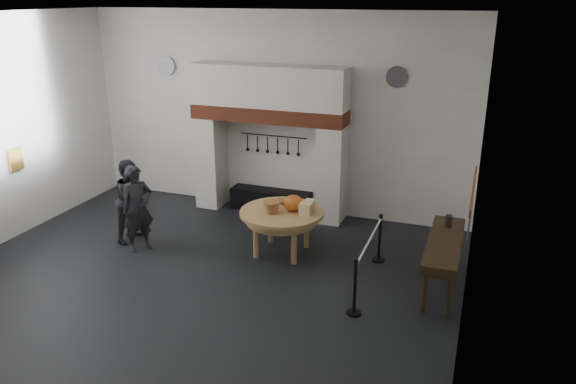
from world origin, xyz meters
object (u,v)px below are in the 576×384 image
(iron_range, at_px, (271,200))
(visitor_near, at_px, (137,209))
(work_table, at_px, (282,213))
(visitor_far, at_px, (132,200))
(side_table, at_px, (445,242))
(barrier_post_near, at_px, (355,289))
(barrier_post_far, at_px, (380,239))

(iron_range, relative_size, visitor_near, 1.10)
(work_table, distance_m, visitor_near, 2.81)
(work_table, distance_m, visitor_far, 3.12)
(side_table, bearing_deg, visitor_far, -179.78)
(barrier_post_near, xyz_separation_m, barrier_post_far, (0.00, 2.00, 0.00))
(visitor_near, bearing_deg, visitor_far, 78.59)
(barrier_post_near, bearing_deg, visitor_near, 168.75)
(visitor_far, distance_m, barrier_post_far, 5.02)
(visitor_near, relative_size, barrier_post_near, 1.92)
(visitor_near, xyz_separation_m, barrier_post_near, (4.55, -0.91, -0.41))
(barrier_post_far, bearing_deg, barrier_post_near, -90.00)
(visitor_far, bearing_deg, side_table, -83.39)
(visitor_near, height_order, side_table, visitor_near)
(work_table, bearing_deg, iron_range, 116.85)
(iron_range, bearing_deg, visitor_far, -130.28)
(visitor_near, bearing_deg, barrier_post_far, -42.89)
(iron_range, distance_m, visitor_far, 3.25)
(iron_range, relative_size, barrier_post_near, 2.11)
(iron_range, height_order, side_table, side_table)
(visitor_near, height_order, visitor_far, visitor_near)
(barrier_post_far, bearing_deg, visitor_near, -166.48)
(iron_range, distance_m, visitor_near, 3.35)
(side_table, relative_size, barrier_post_near, 2.44)
(work_table, relative_size, visitor_near, 0.94)
(barrier_post_near, bearing_deg, side_table, 47.61)
(barrier_post_far, bearing_deg, iron_range, 148.85)
(visitor_far, relative_size, barrier_post_far, 1.89)
(visitor_far, relative_size, barrier_post_near, 1.89)
(side_table, bearing_deg, visitor_near, -175.79)
(iron_range, xyz_separation_m, side_table, (4.10, -2.41, 0.62))
(iron_range, height_order, work_table, work_table)
(work_table, distance_m, barrier_post_near, 2.56)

